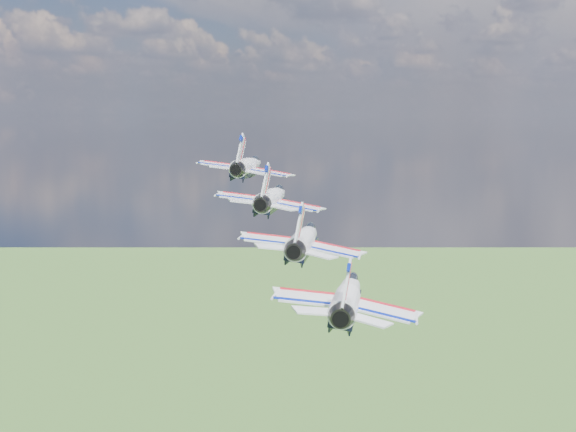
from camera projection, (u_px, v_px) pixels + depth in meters
The scene contains 4 objects.
jet_0 at pixel (249, 165), 90.82m from camera, with size 10.18×15.08×4.50m, color silver, non-canonical shape.
jet_1 at pixel (273, 197), 80.10m from camera, with size 10.18×15.08×4.50m, color white, non-canonical shape.
jet_2 at pixel (305, 238), 69.39m from camera, with size 10.18×15.08×4.50m, color white, non-canonical shape.
jet_3 at pixel (348, 294), 58.67m from camera, with size 10.18×15.08×4.50m, color white, non-canonical shape.
Camera 1 is at (39.02, -42.54, 163.69)m, focal length 50.00 mm.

